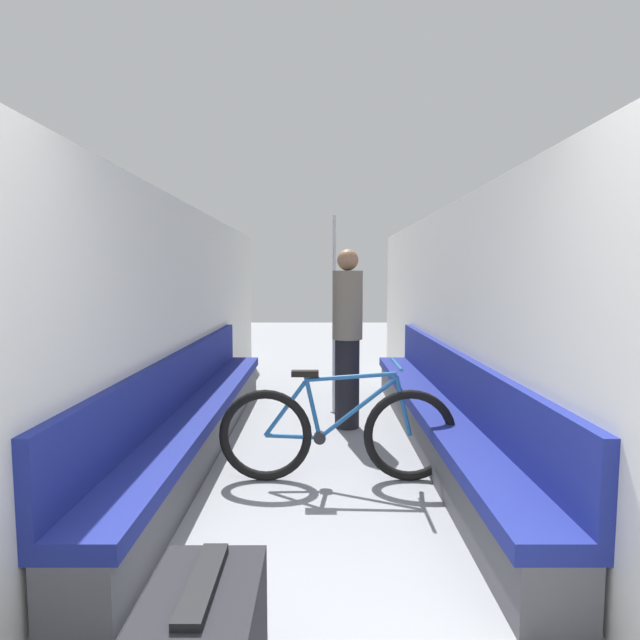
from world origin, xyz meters
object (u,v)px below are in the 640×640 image
object	(u,v)px
bicycle	(338,433)
passenger_standing	(348,336)
grab_pole_near	(334,318)
bench_seat_row_left	(199,416)
bench_seat_row_right	(438,416)

from	to	relation	value
bicycle	passenger_standing	xyz separation A→B (m)	(0.14, 1.32, 0.56)
grab_pole_near	passenger_standing	bearing A→B (deg)	-77.70
bicycle	grab_pole_near	distance (m)	1.99
bicycle	passenger_standing	world-z (taller)	passenger_standing
passenger_standing	bicycle	bearing A→B (deg)	129.60
bench_seat_row_left	passenger_standing	bearing A→B (deg)	25.85
bench_seat_row_right	bicycle	xyz separation A→B (m)	(-0.90, -0.67, 0.07)
grab_pole_near	passenger_standing	world-z (taller)	grab_pole_near
bench_seat_row_left	grab_pole_near	world-z (taller)	grab_pole_near
bench_seat_row_right	bicycle	distance (m)	1.13
bench_seat_row_right	grab_pole_near	bearing A→B (deg)	126.47
bench_seat_row_right	grab_pole_near	distance (m)	1.66
bench_seat_row_left	grab_pole_near	distance (m)	1.87
bench_seat_row_right	passenger_standing	xyz separation A→B (m)	(-0.76, 0.65, 0.63)
bench_seat_row_right	passenger_standing	bearing A→B (deg)	139.50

